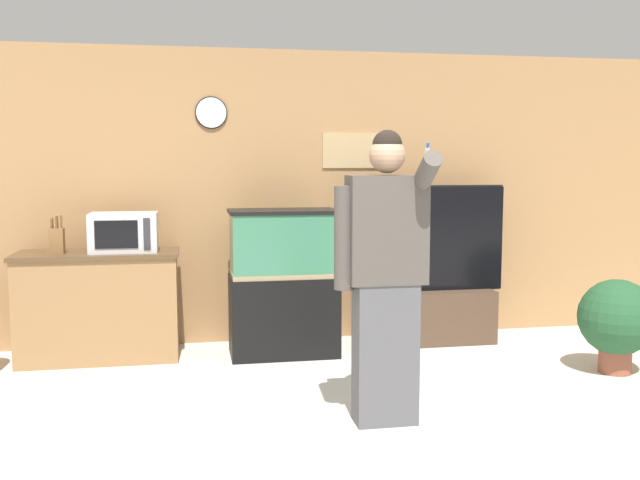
{
  "coord_description": "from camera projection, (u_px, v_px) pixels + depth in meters",
  "views": [
    {
      "loc": [
        -0.93,
        -3.74,
        1.61
      ],
      "look_at": [
        0.01,
        1.31,
        1.05
      ],
      "focal_mm": 40.0,
      "sensor_mm": 36.0,
      "label": 1
    }
  ],
  "objects": [
    {
      "name": "wall_back_paneled",
      "position": [
        293.0,
        197.0,
        6.43
      ],
      "size": [
        10.0,
        0.08,
        2.6
      ],
      "color": "#A87A4C",
      "rests_on": "ground_plane"
    },
    {
      "name": "aquarium_on_stand",
      "position": [
        283.0,
        283.0,
        5.95
      ],
      "size": [
        0.89,
        0.5,
        1.22
      ],
      "color": "black",
      "rests_on": "ground_plane"
    },
    {
      "name": "person_standing",
      "position": [
        385.0,
        273.0,
        4.33
      ],
      "size": [
        0.57,
        0.43,
        1.81
      ],
      "color": "#515156",
      "rests_on": "ground_plane"
    },
    {
      "name": "tv_on_stand",
      "position": [
        431.0,
        297.0,
        6.37
      ],
      "size": [
        1.34,
        0.4,
        1.41
      ],
      "color": "#4C3828",
      "rests_on": "ground_plane"
    },
    {
      "name": "potted_plant",
      "position": [
        617.0,
        319.0,
        5.44
      ],
      "size": [
        0.58,
        0.58,
        0.73
      ],
      "color": "brown",
      "rests_on": "ground_plane"
    },
    {
      "name": "microwave",
      "position": [
        124.0,
        232.0,
        5.79
      ],
      "size": [
        0.53,
        0.38,
        0.32
      ],
      "color": "silver",
      "rests_on": "counter_island"
    },
    {
      "name": "knife_block",
      "position": [
        57.0,
        240.0,
        5.66
      ],
      "size": [
        0.11,
        0.1,
        0.3
      ],
      "color": "brown",
      "rests_on": "counter_island"
    },
    {
      "name": "counter_island",
      "position": [
        99.0,
        306.0,
        5.82
      ],
      "size": [
        1.3,
        0.56,
        0.89
      ],
      "color": "olive",
      "rests_on": "ground_plane"
    },
    {
      "name": "ground_plane",
      "position": [
        361.0,
        450.0,
        4.0
      ],
      "size": [
        18.0,
        18.0,
        0.0
      ],
      "primitive_type": "plane",
      "color": "beige"
    }
  ]
}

